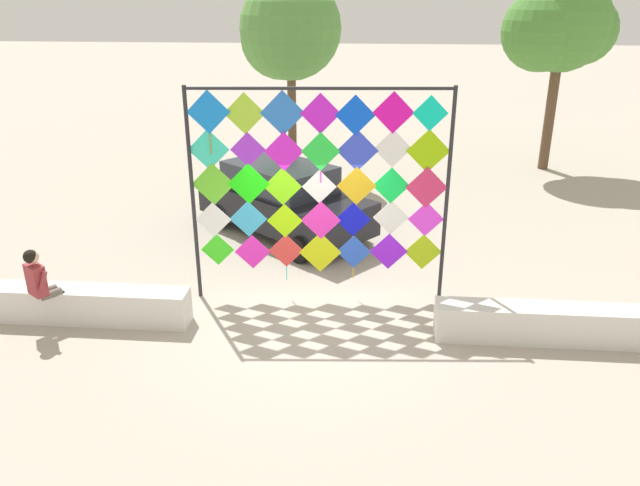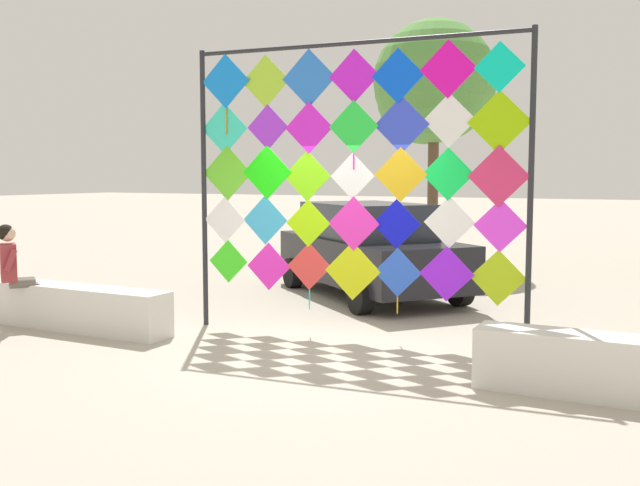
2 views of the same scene
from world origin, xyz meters
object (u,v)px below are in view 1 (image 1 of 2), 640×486
object	(u,v)px
parked_car	(283,199)
tree_far_right	(561,27)
kite_display_rack	(319,179)
tree_broadleaf	(288,34)
seated_vendor	(42,282)

from	to	relation	value
parked_car	tree_far_right	world-z (taller)	tree_far_right
kite_display_rack	tree_far_right	distance (m)	11.54
kite_display_rack	tree_broadleaf	xyz separation A→B (m)	(-1.56, 7.94, 1.88)
seated_vendor	tree_far_right	world-z (taller)	tree_far_right
tree_broadleaf	seated_vendor	bearing A→B (deg)	-106.61
kite_display_rack	seated_vendor	xyz separation A→B (m)	(-4.39, -1.55, -1.40)
seated_vendor	tree_broadleaf	world-z (taller)	tree_broadleaf
parked_car	tree_broadleaf	size ratio (longest dim) A/B	0.77
tree_far_right	tree_broadleaf	size ratio (longest dim) A/B	1.01
parked_car	tree_broadleaf	xyz separation A→B (m)	(-0.47, 4.78, 3.30)
kite_display_rack	tree_broadleaf	bearing A→B (deg)	101.13
kite_display_rack	tree_far_right	bearing A→B (deg)	56.49
seated_vendor	tree_broadleaf	xyz separation A→B (m)	(2.83, 9.49, 3.28)
kite_display_rack	parked_car	bearing A→B (deg)	109.11
kite_display_rack	seated_vendor	size ratio (longest dim) A/B	3.08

